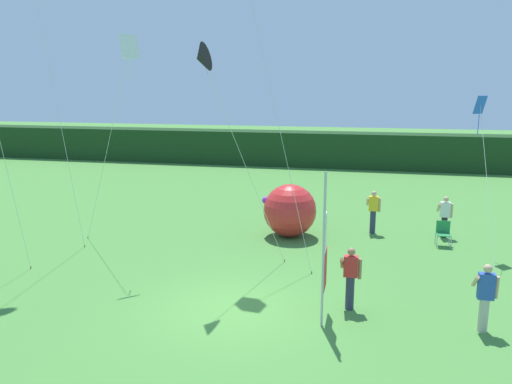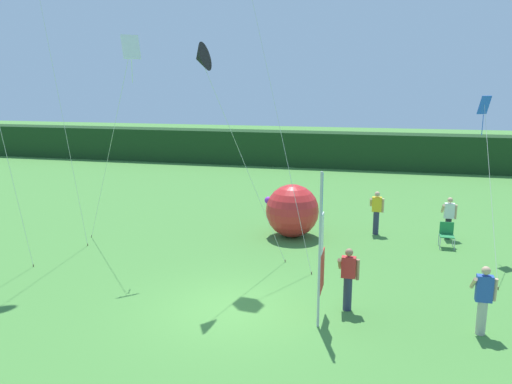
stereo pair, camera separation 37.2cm
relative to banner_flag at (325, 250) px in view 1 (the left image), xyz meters
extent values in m
plane|color=#478438|center=(-2.32, 0.16, -1.81)|extent=(120.00, 120.00, 0.00)
cube|color=#193819|center=(-2.32, 24.62, -0.60)|extent=(80.00, 2.40, 2.43)
cylinder|color=#B7B7BC|center=(0.00, -0.29, 0.08)|extent=(0.06, 0.06, 3.78)
cube|color=red|center=(0.00, 0.22, -0.63)|extent=(0.02, 0.97, 1.01)
cube|color=white|center=(0.00, 0.04, 0.38)|extent=(0.02, 0.60, 1.01)
cube|color=blue|center=(0.00, -0.15, 1.39)|extent=(0.02, 0.23, 1.01)
cylinder|color=black|center=(3.82, 8.05, -1.41)|extent=(0.22, 0.22, 0.80)
cube|color=white|center=(3.82, 8.05, -0.72)|extent=(0.36, 0.20, 0.58)
sphere|color=tan|center=(3.82, 8.05, -0.31)|extent=(0.20, 0.20, 0.20)
cylinder|color=tan|center=(3.59, 8.12, -0.66)|extent=(0.09, 0.48, 0.42)
cylinder|color=tan|center=(4.05, 8.06, -0.76)|extent=(0.09, 0.14, 0.56)
cylinder|color=#2D334C|center=(1.17, 8.01, -1.36)|extent=(0.22, 0.22, 0.91)
cube|color=yellow|center=(1.17, 8.01, -0.62)|extent=(0.36, 0.20, 0.57)
sphere|color=tan|center=(1.17, 8.01, -0.21)|extent=(0.20, 0.20, 0.20)
cylinder|color=tan|center=(0.94, 8.07, -0.56)|extent=(0.09, 0.48, 0.42)
cylinder|color=tan|center=(1.40, 8.01, -0.66)|extent=(0.09, 0.14, 0.56)
cylinder|color=#2D334C|center=(0.61, 0.82, -1.37)|extent=(0.22, 0.22, 0.89)
cube|color=red|center=(0.61, 0.82, -0.65)|extent=(0.36, 0.20, 0.55)
sphere|color=#A37556|center=(0.61, 0.82, -0.26)|extent=(0.20, 0.20, 0.20)
cylinder|color=#A37556|center=(0.38, 0.88, -0.60)|extent=(0.09, 0.48, 0.42)
cylinder|color=#A37556|center=(0.84, 0.82, -0.70)|extent=(0.09, 0.14, 0.56)
cylinder|color=#B7B2A3|center=(3.73, 0.27, -1.40)|extent=(0.22, 0.22, 0.82)
cube|color=#284CA8|center=(3.73, 0.27, -0.68)|extent=(0.36, 0.20, 0.62)
sphere|color=tan|center=(3.73, 0.27, -0.25)|extent=(0.20, 0.20, 0.20)
cylinder|color=tan|center=(3.50, 0.33, -0.60)|extent=(0.09, 0.48, 0.42)
cylinder|color=tan|center=(3.96, 0.27, -0.70)|extent=(0.09, 0.14, 0.56)
sphere|color=red|center=(-1.94, 6.91, -0.80)|extent=(2.02, 2.02, 2.02)
sphere|color=#23B2C6|center=(-2.71, 7.43, -0.41)|extent=(0.28, 0.28, 0.28)
sphere|color=purple|center=(-2.89, 6.94, -0.45)|extent=(0.28, 0.28, 0.28)
sphere|color=#23B2C6|center=(-2.04, 7.66, -0.12)|extent=(0.28, 0.28, 0.28)
cylinder|color=#BCBCC1|center=(3.42, 6.64, -1.60)|extent=(0.03, 0.03, 0.42)
cylinder|color=#BCBCC1|center=(3.90, 6.64, -1.60)|extent=(0.03, 0.03, 0.42)
cylinder|color=#BCBCC1|center=(3.42, 7.12, -1.60)|extent=(0.03, 0.03, 0.42)
cylinder|color=#BCBCC1|center=(3.90, 7.12, -1.60)|extent=(0.03, 0.03, 0.42)
cube|color=#237F42|center=(3.66, 6.88, -1.38)|extent=(0.48, 0.48, 0.03)
cube|color=#237F42|center=(3.66, 7.12, -1.14)|extent=(0.48, 0.03, 0.44)
cylinder|color=brown|center=(-9.36, 1.56, -1.77)|extent=(0.03, 0.03, 0.08)
cylinder|color=brown|center=(-9.34, 4.88, -1.77)|extent=(0.03, 0.03, 0.08)
cylinder|color=silver|center=(-7.83, 3.94, 1.61)|extent=(3.04, 1.89, 6.85)
cube|color=white|center=(-6.31, 3.01, 5.03)|extent=(0.58, 0.56, 0.73)
cylinder|color=white|center=(-6.31, 3.01, 4.30)|extent=(0.02, 0.02, 0.70)
cylinder|color=brown|center=(4.68, 3.20, -1.77)|extent=(0.03, 0.03, 0.08)
cylinder|color=silver|center=(4.61, 5.14, 0.71)|extent=(0.15, 3.90, 5.05)
cube|color=blue|center=(4.54, 7.09, 3.23)|extent=(0.47, 0.44, 0.62)
cylinder|color=blue|center=(4.54, 7.09, 2.56)|extent=(0.02, 0.02, 0.70)
cylinder|color=brown|center=(-0.63, 3.09, -1.77)|extent=(0.03, 0.03, 0.08)
cylinder|color=silver|center=(-2.06, 3.96, 3.51)|extent=(2.87, 1.76, 10.64)
cylinder|color=brown|center=(-1.63, 3.98, -1.77)|extent=(0.03, 0.03, 0.08)
cylinder|color=silver|center=(-2.60, 2.84, 1.39)|extent=(1.96, 2.31, 6.42)
cone|color=black|center=(-3.58, 1.69, 4.60)|extent=(0.49, 0.80, 0.84)
cylinder|color=brown|center=(-8.90, 3.92, -1.77)|extent=(0.03, 0.03, 0.08)
cylinder|color=silver|center=(-9.34, 3.51, 3.61)|extent=(0.90, 0.85, 10.85)
camera|label=1|loc=(0.98, -11.67, 3.86)|focal=35.59mm
camera|label=2|loc=(1.34, -11.59, 3.86)|focal=35.59mm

